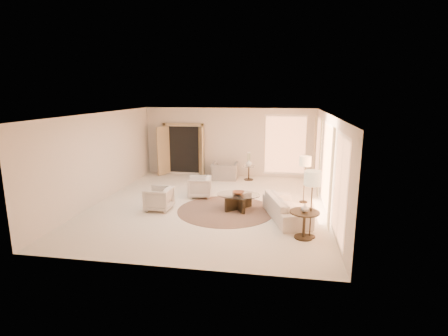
% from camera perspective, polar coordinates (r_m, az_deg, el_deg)
% --- Properties ---
extents(room, '(7.04, 8.04, 2.83)m').
position_cam_1_polar(room, '(10.55, -2.50, 1.20)').
color(room, silver).
rests_on(room, ground).
extents(windows_right, '(0.10, 6.40, 2.40)m').
position_cam_1_polar(windows_right, '(10.52, 16.34, 0.40)').
color(windows_right, '#F19960').
rests_on(windows_right, room).
extents(window_back_corner, '(1.70, 0.10, 2.40)m').
position_cam_1_polar(window_back_corner, '(14.23, 9.97, 3.72)').
color(window_back_corner, '#F19960').
rests_on(window_back_corner, room).
extents(curtains_right, '(0.06, 5.20, 2.60)m').
position_cam_1_polar(curtains_right, '(11.40, 15.56, 1.09)').
color(curtains_right, '#C2B78E').
rests_on(curtains_right, room).
extents(french_doors, '(1.95, 0.66, 2.16)m').
position_cam_1_polar(french_doors, '(14.72, -6.66, 2.99)').
color(french_doors, tan).
rests_on(french_doors, room).
extents(area_rug, '(2.90, 2.90, 0.01)m').
position_cam_1_polar(area_rug, '(10.40, 0.31, -6.92)').
color(area_rug, '#3B2821').
rests_on(area_rug, room).
extents(sofa, '(1.40, 2.25, 0.61)m').
position_cam_1_polar(sofa, '(9.83, 10.11, -6.40)').
color(sofa, beige).
rests_on(sofa, room).
extents(armchair_left, '(0.79, 0.83, 0.76)m').
position_cam_1_polar(armchair_left, '(11.63, -4.03, -2.93)').
color(armchair_left, beige).
rests_on(armchair_left, room).
extents(armchair_right, '(0.71, 0.75, 0.75)m').
position_cam_1_polar(armchair_right, '(10.53, -10.61, -4.77)').
color(armchair_right, beige).
rests_on(armchair_right, room).
extents(accent_chair, '(1.05, 0.70, 0.90)m').
position_cam_1_polar(accent_chair, '(13.90, 0.14, -0.07)').
color(accent_chair, gray).
rests_on(accent_chair, room).
extents(coffee_table, '(1.48, 1.48, 0.47)m').
position_cam_1_polar(coffee_table, '(10.40, 2.38, -5.24)').
color(coffee_table, black).
rests_on(coffee_table, room).
extents(end_table, '(0.71, 0.71, 0.67)m').
position_cam_1_polar(end_table, '(8.59, 12.97, -8.26)').
color(end_table, black).
rests_on(end_table, room).
extents(side_table, '(0.49, 0.49, 0.57)m').
position_cam_1_polar(side_table, '(13.88, 4.06, -0.57)').
color(side_table, '#2C2319').
rests_on(side_table, room).
extents(floor_lamp_near, '(0.36, 0.36, 1.49)m').
position_cam_1_polar(floor_lamp_near, '(11.11, 13.12, 0.75)').
color(floor_lamp_near, '#2C2319').
rests_on(floor_lamp_near, room).
extents(floor_lamp_far, '(0.40, 0.40, 1.64)m').
position_cam_1_polar(floor_lamp_far, '(8.40, 14.26, -2.12)').
color(floor_lamp_far, '#2C2319').
rests_on(floor_lamp_far, room).
extents(bowl, '(0.37, 0.37, 0.09)m').
position_cam_1_polar(bowl, '(10.34, 2.39, -4.09)').
color(bowl, brown).
rests_on(bowl, coffee_table).
extents(end_vase, '(0.24, 0.24, 0.19)m').
position_cam_1_polar(end_vase, '(8.49, 13.07, -6.36)').
color(end_vase, white).
rests_on(end_vase, end_table).
extents(side_vase, '(0.31, 0.31, 0.25)m').
position_cam_1_polar(side_vase, '(13.81, 4.08, 0.83)').
color(side_vase, white).
rests_on(side_vase, side_table).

